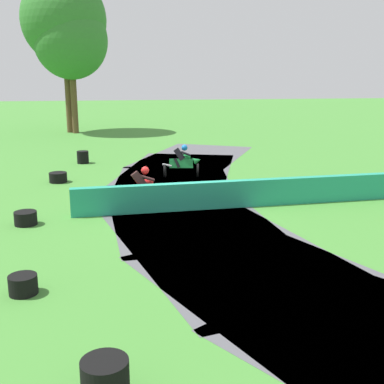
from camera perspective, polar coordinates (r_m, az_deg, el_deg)
ground_plane at (r=16.16m, az=-1.27°, el=-2.10°), size 120.00×120.00×0.00m
track_asphalt at (r=16.44m, az=2.98°, el=-1.82°), size 10.27×29.14×0.01m
safety_barrier at (r=17.82m, az=15.73°, el=0.39°), size 17.59×1.67×0.90m
motorcycle_lead_green at (r=21.03m, az=-1.04°, el=3.50°), size 1.71×0.90×1.43m
motorcycle_chase_red at (r=16.32m, az=-5.54°, el=0.39°), size 1.68×0.87×1.43m
tire_stack_near at (r=24.78m, az=-12.45°, el=3.94°), size 0.56×0.56×0.60m
tire_stack_mid_a at (r=20.83m, az=-15.16°, el=1.64°), size 0.71×0.71×0.40m
tire_stack_mid_b at (r=15.41m, az=-18.61°, el=-2.87°), size 0.66×0.66×0.40m
tire_stack_far at (r=10.82m, az=-18.87°, el=-10.05°), size 0.58×0.58×0.40m
tire_stack_extra_a at (r=7.40m, az=-9.97°, el=-20.55°), size 0.67×0.67×0.60m
tree_far_left at (r=36.71m, az=-13.79°, el=16.57°), size 5.08×5.08×9.09m
tree_far_right at (r=37.35m, az=-14.54°, el=18.62°), size 5.86×5.86×10.89m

